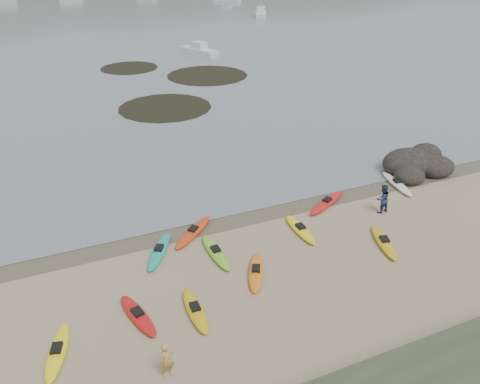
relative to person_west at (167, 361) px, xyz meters
name	(u,v)px	position (x,y,z in m)	size (l,w,h in m)	color
ground	(240,214)	(7.16, 9.80, -0.78)	(600.00, 600.00, 0.00)	tan
wet_sand	(242,216)	(7.16, 9.50, -0.78)	(60.00, 60.00, 0.00)	brown
kayaks	(254,249)	(6.33, 6.00, -0.61)	(23.42, 9.79, 0.34)	gold
person_west	(167,361)	(0.00, 0.00, 0.00)	(0.57, 0.38, 1.57)	tan
person_east	(382,199)	(15.06, 6.66, 0.13)	(0.89, 0.69, 1.83)	navy
rock_cluster	(417,167)	(21.06, 10.31, -0.52)	(5.47, 4.06, 1.95)	black
kelp_mats	(174,83)	(11.67, 39.36, -0.76)	(17.42, 25.64, 0.04)	black
moored_boats	(78,21)	(6.53, 88.76, -0.23)	(86.02, 66.42, 1.24)	silver
far_hills	(148,18)	(46.54, 203.77, -16.71)	(550.00, 135.00, 80.00)	#384235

